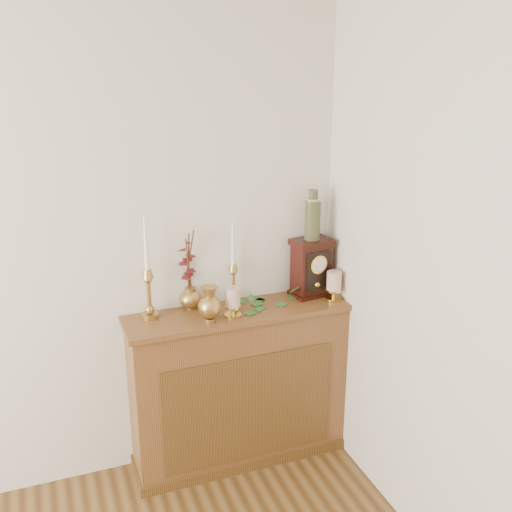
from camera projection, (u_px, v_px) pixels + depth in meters
name	position (u px, v px, depth m)	size (l,w,h in m)	color
console_shelf	(240.00, 390.00, 3.38)	(1.24, 0.34, 0.93)	brown
candlestick_left	(148.00, 286.00, 3.07)	(0.09, 0.09, 0.55)	#B48748
candlestick_center	(233.00, 277.00, 3.27)	(0.08, 0.08, 0.46)	#B48748
bud_vase	(210.00, 304.00, 3.05)	(0.12, 0.12, 0.19)	#B48748
ginger_jar	(188.00, 271.00, 3.20)	(0.19, 0.20, 0.45)	#B48748
pillar_candle_left	(233.00, 301.00, 3.11)	(0.09, 0.09, 0.17)	#E1BA4E
pillar_candle_right	(334.00, 284.00, 3.32)	(0.09, 0.09, 0.18)	#E1BA4E
ivy_garland	(257.00, 305.00, 3.25)	(0.43, 0.21, 0.09)	#2A6F2B
mantel_clock	(311.00, 268.00, 3.37)	(0.24, 0.18, 0.33)	black
ceramic_vase	(313.00, 217.00, 3.28)	(0.09, 0.09, 0.28)	#183127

